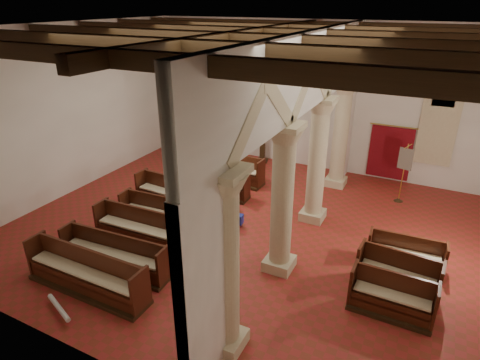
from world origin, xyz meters
The scene contains 28 objects.
floor centered at (0.00, 0.00, 0.00)m, with size 14.00×14.00×0.00m, color maroon.
ceiling centered at (0.00, 0.00, 6.00)m, with size 14.00×14.00×0.00m, color black.
wall_back centered at (0.00, 6.00, 3.00)m, with size 14.00×0.02×6.00m, color white.
wall_front centered at (0.00, -6.00, 3.00)m, with size 14.00×0.02×6.00m, color white.
wall_left centered at (-7.00, 0.00, 3.00)m, with size 0.02×12.00×6.00m, color white.
ceiling_beams centered at (0.00, 0.00, 5.82)m, with size 13.80×11.80×0.30m, color #31200F, non-canonical shape.
arcade centered at (1.80, 0.00, 3.56)m, with size 0.90×11.90×6.00m.
window_back centered at (5.00, 5.98, 2.20)m, with size 1.00×0.03×2.20m, color #2F694E.
pipe_organ centered at (-4.50, 5.50, 1.37)m, with size 2.10×0.85×4.40m.
lectern centered at (-1.79, 5.49, 0.52)m, with size 0.59×0.61×1.26m.
dossal_curtain centered at (3.50, 5.92, 1.17)m, with size 1.80×0.07×2.17m.
processional_banner centered at (4.20, 4.14, 0.77)m, with size 0.49×0.62×2.19m.
hymnal_box_a centered at (-1.71, -4.01, 0.26)m, with size 0.31×0.25×0.31m, color navy.
hymnal_box_b centered at (0.26, -2.14, 0.28)m, with size 0.37×0.30×0.37m, color navy.
hymnal_box_c centered at (-0.20, -0.03, 0.25)m, with size 0.31×0.25×0.31m, color navy.
tube_heater_a centered at (-2.12, -5.41, 0.16)m, with size 0.11×0.11×1.12m, color white.
tube_heater_b centered at (-2.32, -3.33, 0.16)m, with size 0.09×0.09×0.86m, color white.
nave_pew_0 centered at (-2.12, -4.52, 0.37)m, with size 3.48×0.76×1.12m.
nave_pew_1 centered at (-2.09, -3.56, 0.34)m, with size 3.19×0.90×1.04m.
nave_pew_2 centered at (-2.01, -2.26, 0.37)m, with size 3.47×0.88×1.13m.
nave_pew_3 centered at (-2.03, -1.25, 0.35)m, with size 3.29×0.92×1.08m.
nave_pew_4 centered at (-2.61, -0.01, 0.37)m, with size 3.16×0.95×1.13m.
nave_pew_5 centered at (-2.21, 0.92, 0.32)m, with size 2.75×0.82×0.97m.
nave_pew_6 centered at (-2.24, 1.59, 0.33)m, with size 3.14×0.81×1.00m.
nave_pew_7 centered at (-2.25, 2.99, 0.37)m, with size 3.15×0.89×1.12m.
aisle_pew_0 centered at (4.73, -1.96, 0.35)m, with size 1.88×0.71×1.04m.
aisle_pew_1 centered at (4.74, -1.10, 0.37)m, with size 1.99×0.86×1.09m.
aisle_pew_2 centered at (4.82, 0.00, 0.32)m, with size 2.00×0.76×0.96m.
Camera 1 is at (4.88, -9.98, 6.67)m, focal length 30.00 mm.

